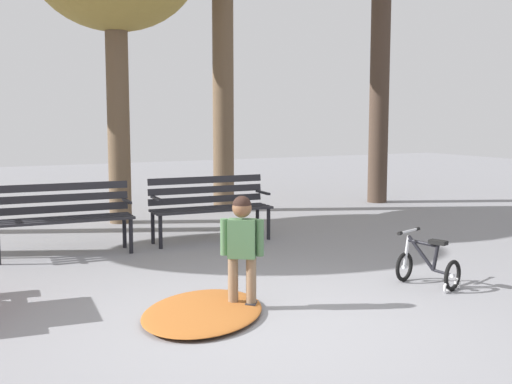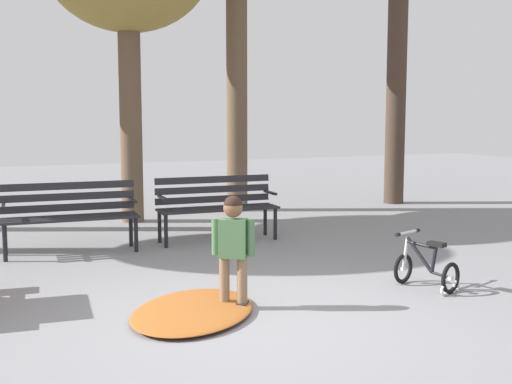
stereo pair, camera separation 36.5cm
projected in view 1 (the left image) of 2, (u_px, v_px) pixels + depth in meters
ground at (261, 328)px, 5.06m from camera, size 36.00×36.00×0.00m
park_bench_far_left at (63, 213)px, 7.68m from camera, size 1.62×0.55×0.85m
park_bench_left at (210, 203)px, 8.55m from camera, size 1.62×0.54×0.85m
child_standing at (242, 244)px, 5.49m from camera, size 0.32×0.27×0.99m
kids_bicycle at (428, 266)px, 6.29m from camera, size 0.51×0.63×0.54m
leaf_pile at (203, 311)px, 5.37m from camera, size 1.62×1.68×0.07m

